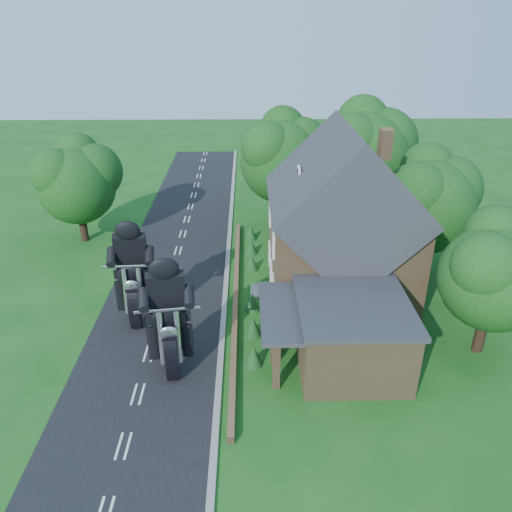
{
  "coord_description": "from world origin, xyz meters",
  "views": [
    {
      "loc": [
        5.05,
        -20.59,
        15.71
      ],
      "look_at": [
        5.53,
        5.41,
        2.8
      ],
      "focal_mm": 35.0,
      "sensor_mm": 36.0,
      "label": 1
    }
  ],
  "objects_px": {
    "garden_wall": "(236,298)",
    "motorcycle_lead": "(172,353)",
    "house": "(341,227)",
    "motorcycle_follow": "(138,306)",
    "annex": "(348,332)"
  },
  "relations": [
    {
      "from": "garden_wall",
      "to": "motorcycle_lead",
      "type": "bearing_deg",
      "value": -115.25
    },
    {
      "from": "motorcycle_follow",
      "to": "motorcycle_lead",
      "type": "bearing_deg",
      "value": 117.02
    },
    {
      "from": "motorcycle_lead",
      "to": "motorcycle_follow",
      "type": "xyz_separation_m",
      "value": [
        -2.47,
        4.28,
        -0.01
      ]
    },
    {
      "from": "house",
      "to": "motorcycle_lead",
      "type": "height_order",
      "value": "house"
    },
    {
      "from": "garden_wall",
      "to": "house",
      "type": "bearing_deg",
      "value": 9.17
    },
    {
      "from": "house",
      "to": "garden_wall",
      "type": "bearing_deg",
      "value": -170.83
    },
    {
      "from": "house",
      "to": "motorcycle_lead",
      "type": "xyz_separation_m",
      "value": [
        -9.12,
        -7.21,
        -3.42
      ]
    },
    {
      "from": "motorcycle_follow",
      "to": "garden_wall",
      "type": "bearing_deg",
      "value": -163.31
    },
    {
      "from": "garden_wall",
      "to": "house",
      "type": "relative_size",
      "value": 2.15
    },
    {
      "from": "motorcycle_lead",
      "to": "motorcycle_follow",
      "type": "height_order",
      "value": "motorcycle_lead"
    },
    {
      "from": "house",
      "to": "annex",
      "type": "xyz_separation_m",
      "value": [
        -0.62,
        -6.8,
        -2.58
      ]
    },
    {
      "from": "motorcycle_lead",
      "to": "motorcycle_follow",
      "type": "relative_size",
      "value": 1.01
    },
    {
      "from": "garden_wall",
      "to": "motorcycle_lead",
      "type": "height_order",
      "value": "motorcycle_lead"
    },
    {
      "from": "house",
      "to": "motorcycle_follow",
      "type": "relative_size",
      "value": 5.23
    },
    {
      "from": "garden_wall",
      "to": "annex",
      "type": "bearing_deg",
      "value": -46.16
    }
  ]
}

